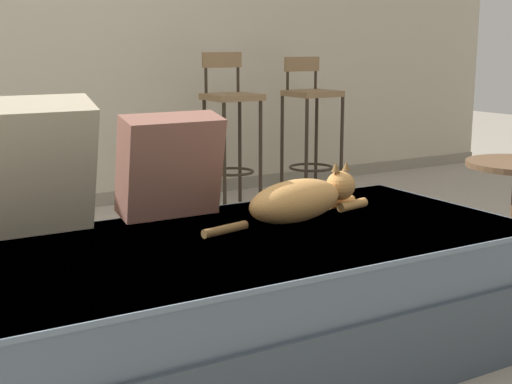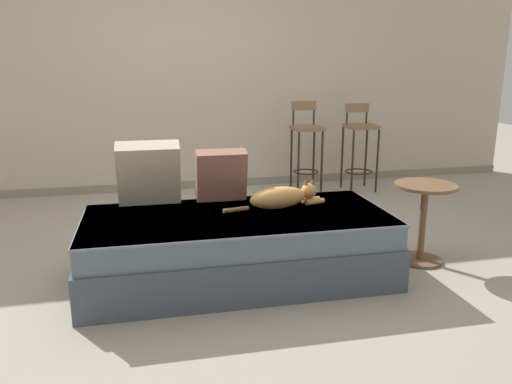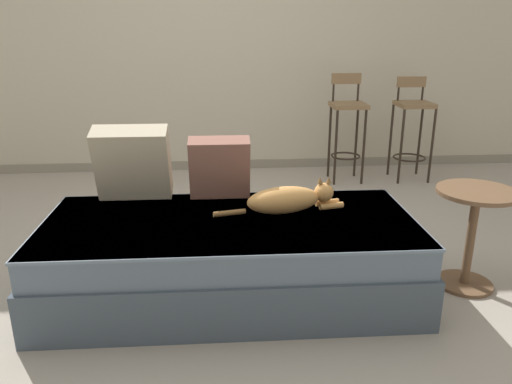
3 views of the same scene
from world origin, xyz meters
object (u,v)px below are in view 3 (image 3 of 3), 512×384
at_px(couch, 231,257).
at_px(bar_stool_near_window, 347,119).
at_px(throw_pillow_corner, 133,163).
at_px(cat, 289,199).
at_px(throw_pillow_middle, 220,168).
at_px(bar_stool_by_doorway, 412,121).
at_px(side_table, 473,225).

xyz_separation_m(couch, bar_stool_near_window, (1.18, 2.11, 0.37)).
relative_size(throw_pillow_corner, cat, 0.61).
distance_m(throw_pillow_middle, cat, 0.48).
xyz_separation_m(throw_pillow_corner, bar_stool_by_doorway, (2.37, 1.73, -0.11)).
bearing_deg(throw_pillow_middle, throw_pillow_corner, 179.42).
xyz_separation_m(couch, bar_stool_by_doorway, (1.82, 2.11, 0.34)).
relative_size(throw_pillow_corner, bar_stool_by_doorway, 0.47).
bearing_deg(bar_stool_by_doorway, throw_pillow_corner, -143.87).
height_order(throw_pillow_middle, side_table, throw_pillow_middle).
height_order(throw_pillow_corner, cat, throw_pillow_corner).
distance_m(throw_pillow_corner, side_table, 1.98).
bearing_deg(bar_stool_by_doorway, side_table, -102.00).
height_order(couch, throw_pillow_middle, throw_pillow_middle).
distance_m(throw_pillow_corner, bar_stool_by_doorway, 2.94).
distance_m(bar_stool_near_window, bar_stool_by_doorway, 0.64).
bearing_deg(throw_pillow_middle, bar_stool_by_doorway, 42.99).
height_order(throw_pillow_corner, throw_pillow_middle, throw_pillow_corner).
relative_size(throw_pillow_middle, bar_stool_near_window, 0.37).
distance_m(cat, bar_stool_near_window, 2.19).
bearing_deg(throw_pillow_corner, bar_stool_near_window, 44.96).
bearing_deg(throw_pillow_corner, throw_pillow_middle, -0.58).
bearing_deg(throw_pillow_middle, bar_stool_near_window, 54.79).
xyz_separation_m(bar_stool_near_window, bar_stool_by_doorway, (0.64, -0.00, -0.02)).
bearing_deg(bar_stool_by_doorway, couch, -130.81).
relative_size(throw_pillow_middle, side_table, 0.64).
bearing_deg(cat, side_table, -5.59).
bearing_deg(bar_stool_near_window, couch, -119.27).
bearing_deg(side_table, throw_pillow_corner, 168.66).
bearing_deg(cat, bar_stool_by_doorway, 53.63).
relative_size(couch, cat, 2.75).
bearing_deg(couch, throw_pillow_corner, 146.22).
relative_size(cat, side_table, 1.26).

